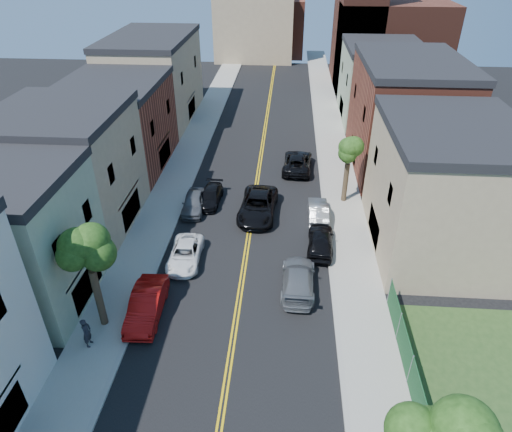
% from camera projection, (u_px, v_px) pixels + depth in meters
% --- Properties ---
extents(sidewalk_left, '(3.20, 100.00, 0.15)m').
position_uv_depth(sidewalk_left, '(190.00, 150.00, 49.24)').
color(sidewalk_left, gray).
rests_on(sidewalk_left, ground).
extents(sidewalk_right, '(3.20, 100.00, 0.15)m').
position_uv_depth(sidewalk_right, '(335.00, 154.00, 48.26)').
color(sidewalk_right, gray).
rests_on(sidewalk_right, ground).
extents(curb_left, '(0.30, 100.00, 0.15)m').
position_uv_depth(curb_left, '(205.00, 150.00, 49.13)').
color(curb_left, gray).
rests_on(curb_left, ground).
extents(curb_right, '(0.30, 100.00, 0.15)m').
position_uv_depth(curb_right, '(318.00, 153.00, 48.37)').
color(curb_right, gray).
rests_on(curb_right, ground).
extents(bldg_left_palegrn, '(9.00, 8.00, 8.50)m').
position_uv_depth(bldg_left_palegrn, '(6.00, 244.00, 27.13)').
color(bldg_left_palegrn, gray).
rests_on(bldg_left_palegrn, ground).
extents(bldg_left_tan_near, '(9.00, 10.00, 9.00)m').
position_uv_depth(bldg_left_tan_near, '(68.00, 173.00, 34.60)').
color(bldg_left_tan_near, '#998466').
rests_on(bldg_left_tan_near, ground).
extents(bldg_left_brick, '(9.00, 12.00, 8.00)m').
position_uv_depth(bldg_left_brick, '(117.00, 127.00, 44.15)').
color(bldg_left_brick, brown).
rests_on(bldg_left_brick, ground).
extents(bldg_left_tan_far, '(9.00, 16.00, 9.50)m').
position_uv_depth(bldg_left_tan_far, '(154.00, 80.00, 55.56)').
color(bldg_left_tan_far, '#998466').
rests_on(bldg_left_tan_far, ground).
extents(bldg_right_tan, '(9.00, 12.00, 9.00)m').
position_uv_depth(bldg_right_tan, '(444.00, 192.00, 32.02)').
color(bldg_right_tan, '#998466').
rests_on(bldg_right_tan, ground).
extents(bldg_right_brick, '(9.00, 14.00, 10.00)m').
position_uv_depth(bldg_right_brick, '(404.00, 118.00, 43.57)').
color(bldg_right_brick, brown).
rests_on(bldg_right_brick, ground).
extents(bldg_right_palegrn, '(9.00, 12.00, 8.50)m').
position_uv_depth(bldg_right_palegrn, '(380.00, 85.00, 55.79)').
color(bldg_right_palegrn, gray).
rests_on(bldg_right_palegrn, ground).
extents(church, '(16.20, 14.20, 22.60)m').
position_uv_depth(church, '(383.00, 36.00, 66.76)').
color(church, '#4C2319').
rests_on(church, ground).
extents(backdrop_left, '(14.00, 8.00, 12.00)m').
position_uv_depth(backdrop_left, '(254.00, 26.00, 81.28)').
color(backdrop_left, '#998466').
rests_on(backdrop_left, ground).
extents(backdrop_center, '(10.00, 8.00, 10.00)m').
position_uv_depth(backdrop_center, '(277.00, 28.00, 84.95)').
color(backdrop_center, brown).
rests_on(backdrop_center, ground).
extents(fence_right, '(0.04, 15.00, 1.90)m').
position_uv_depth(fence_right, '(417.00, 395.00, 21.88)').
color(fence_right, '#143F1E').
rests_on(fence_right, sidewalk_right).
extents(tree_left_mid, '(5.20, 5.20, 9.29)m').
position_uv_depth(tree_left_mid, '(84.00, 235.00, 23.83)').
color(tree_left_mid, '#322519').
rests_on(tree_left_mid, sidewalk_left).
extents(tree_right_corner, '(5.80, 5.80, 10.35)m').
position_uv_depth(tree_right_corner, '(444.00, 418.00, 14.03)').
color(tree_right_corner, '#322519').
rests_on(tree_right_corner, sidewalk_right).
extents(tree_right_far, '(4.40, 4.40, 8.03)m').
position_uv_depth(tree_right_far, '(351.00, 141.00, 36.80)').
color(tree_right_far, '#322519').
rests_on(tree_right_far, sidewalk_right).
extents(red_sedan, '(1.97, 5.18, 1.69)m').
position_uv_depth(red_sedan, '(147.00, 304.00, 27.58)').
color(red_sedan, '#B00E0B').
rests_on(red_sedan, ground).
extents(white_pickup, '(2.33, 4.82, 1.32)m').
position_uv_depth(white_pickup, '(185.00, 254.00, 32.22)').
color(white_pickup, white).
rests_on(white_pickup, ground).
extents(grey_car_left, '(1.98, 4.49, 1.50)m').
position_uv_depth(grey_car_left, '(194.00, 202.00, 38.22)').
color(grey_car_left, '#505256').
rests_on(grey_car_left, ground).
extents(black_car_left, '(2.01, 4.50, 1.28)m').
position_uv_depth(black_car_left, '(210.00, 196.00, 39.34)').
color(black_car_left, black).
rests_on(black_car_left, ground).
extents(grey_car_right, '(2.32, 5.39, 1.55)m').
position_uv_depth(grey_car_right, '(298.00, 279.00, 29.70)').
color(grey_car_right, slate).
rests_on(grey_car_right, ground).
extents(black_car_right, '(2.21, 4.82, 1.60)m').
position_uv_depth(black_car_right, '(321.00, 241.00, 33.39)').
color(black_car_right, black).
rests_on(black_car_right, ground).
extents(silver_car_right, '(1.57, 4.48, 1.47)m').
position_uv_depth(silver_car_right, '(318.00, 211.00, 37.04)').
color(silver_car_right, '#95989C').
rests_on(silver_car_right, ground).
extents(dark_car_right_far, '(3.10, 6.03, 1.63)m').
position_uv_depth(dark_car_right_far, '(297.00, 162.00, 44.85)').
color(dark_car_right_far, black).
rests_on(dark_car_right_far, ground).
extents(black_suv_lane, '(3.30, 6.51, 1.76)m').
position_uv_depth(black_suv_lane, '(258.00, 206.00, 37.53)').
color(black_suv_lane, black).
rests_on(black_suv_lane, ground).
extents(pedestrian_left, '(0.46, 0.70, 1.92)m').
position_uv_depth(pedestrian_left, '(87.00, 333.00, 25.28)').
color(pedestrian_left, '#222128').
rests_on(pedestrian_left, sidewalk_left).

